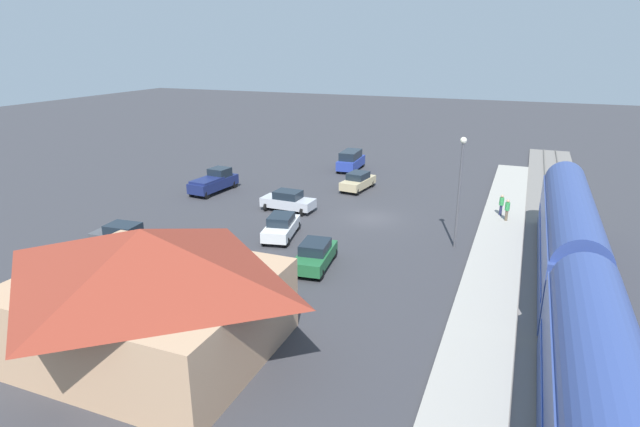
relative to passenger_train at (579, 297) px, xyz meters
The scene contains 15 objects.
ground_plane 20.79m from the passenger_train, 47.18° to the right, with size 200.00×200.00×0.00m, color #38383D.
railway_track 15.36m from the passenger_train, 90.00° to the right, with size 4.80×70.00×0.30m.
platform 15.86m from the passenger_train, 75.17° to the right, with size 3.20×46.00×0.30m.
passenger_train is the anchor object (origin of this frame).
station_building 19.28m from the passenger_train, 20.96° to the left, with size 11.59×9.68×5.93m.
pedestrian_on_platform 19.44m from the passenger_train, 77.32° to the right, with size 0.36×0.36×1.71m.
pedestrian_waiting_far 18.11m from the passenger_train, 78.01° to the right, with size 0.36×0.36×1.71m.
sedan_white 20.70m from the passenger_train, 24.01° to the right, with size 2.69×4.77×1.74m.
sedan_silver 25.60m from the passenger_train, 34.27° to the right, with size 4.57×2.41×1.74m.
sedan_tan 28.93m from the passenger_train, 52.35° to the right, with size 2.43×4.71×1.74m.
pickup_navy 34.69m from the passenger_train, 29.53° to the right, with size 2.43×5.55×2.14m.
sedan_green 15.28m from the passenger_train, 16.85° to the right, with size 2.35×4.68×1.74m.
suv_blue 36.89m from the passenger_train, 55.45° to the right, with size 2.11×4.96×2.22m.
sedan_charcoal 28.22m from the passenger_train, ahead, with size 4.63×2.53×1.74m.
light_pole_near_platform 13.28m from the passenger_train, 58.81° to the right, with size 0.44×0.44×7.72m.
Camera 1 is at (-10.99, 38.48, 13.51)m, focal length 29.00 mm.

